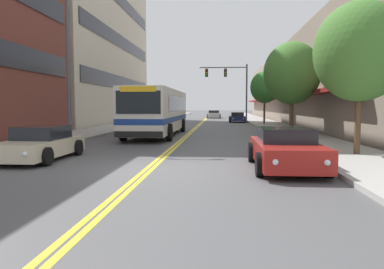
# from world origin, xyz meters

# --- Properties ---
(ground_plane) EXTENTS (240.00, 240.00, 0.00)m
(ground_plane) POSITION_xyz_m (0.00, 37.00, 0.00)
(ground_plane) COLOR #4C4C4F
(sidewalk_left) EXTENTS (3.42, 106.00, 0.15)m
(sidewalk_left) POSITION_xyz_m (-7.21, 37.00, 0.07)
(sidewalk_left) COLOR #9E9B96
(sidewalk_left) RESTS_ON ground_plane
(sidewalk_right) EXTENTS (3.42, 106.00, 0.15)m
(sidewalk_right) POSITION_xyz_m (7.21, 37.00, 0.07)
(sidewalk_right) COLOR #9E9B96
(sidewalk_right) RESTS_ON ground_plane
(centre_line) EXTENTS (0.34, 106.00, 0.01)m
(centre_line) POSITION_xyz_m (0.00, 37.00, 0.00)
(centre_line) COLOR yellow
(centre_line) RESTS_ON ground_plane
(office_tower_left) EXTENTS (12.08, 28.71, 27.88)m
(office_tower_left) POSITION_xyz_m (-15.16, 31.45, 13.94)
(office_tower_left) COLOR beige
(office_tower_left) RESTS_ON ground_plane
(storefront_row_right) EXTENTS (9.10, 68.00, 8.73)m
(storefront_row_right) POSITION_xyz_m (13.15, 37.00, 4.36)
(storefront_row_right) COLOR gray
(storefront_row_right) RESTS_ON ground_plane
(city_bus) EXTENTS (2.94, 12.39, 3.04)m
(city_bus) POSITION_xyz_m (-1.96, 13.61, 1.72)
(city_bus) COLOR silver
(city_bus) RESTS_ON ground_plane
(car_slate_blue_parked_left_near) EXTENTS (1.98, 4.50, 1.30)m
(car_slate_blue_parked_left_near) POSITION_xyz_m (-4.27, 24.36, 0.61)
(car_slate_blue_parked_left_near) COLOR #475675
(car_slate_blue_parked_left_near) RESTS_ON ground_plane
(car_white_parked_left_mid) EXTENTS (2.06, 4.19, 1.33)m
(car_white_parked_left_mid) POSITION_xyz_m (-4.31, 32.51, 0.61)
(car_white_parked_left_mid) COLOR white
(car_white_parked_left_mid) RESTS_ON ground_plane
(car_champagne_parked_left_far) EXTENTS (2.01, 4.52, 1.24)m
(car_champagne_parked_left_far) POSITION_xyz_m (-4.40, 1.74, 0.58)
(car_champagne_parked_left_far) COLOR beige
(car_champagne_parked_left_far) RESTS_ON ground_plane
(car_red_parked_right_foreground) EXTENTS (2.12, 4.71, 1.29)m
(car_red_parked_right_foreground) POSITION_xyz_m (4.31, 0.42, 0.62)
(car_red_parked_right_foreground) COLOR maroon
(car_red_parked_right_foreground) RESTS_ON ground_plane
(car_navy_parked_right_mid) EXTENTS (2.02, 4.42, 1.21)m
(car_navy_parked_right_mid) POSITION_xyz_m (4.29, 34.69, 0.57)
(car_navy_parked_right_mid) COLOR #19234C
(car_navy_parked_right_mid) RESTS_ON ground_plane
(car_silver_moving_lead) EXTENTS (2.21, 4.69, 1.26)m
(car_silver_moving_lead) POSITION_xyz_m (1.13, 49.92, 0.60)
(car_silver_moving_lead) COLOR #B7B7BC
(car_silver_moving_lead) RESTS_ON ground_plane
(traffic_signal_mast) EXTENTS (5.51, 0.38, 6.74)m
(traffic_signal_mast) POSITION_xyz_m (3.39, 31.95, 4.78)
(traffic_signal_mast) COLOR #47474C
(traffic_signal_mast) RESTS_ON ground_plane
(street_lamp_left_near) EXTENTS (2.07, 0.28, 8.81)m
(street_lamp_left_near) POSITION_xyz_m (-5.05, 6.63, 5.15)
(street_lamp_left_near) COLOR #47474C
(street_lamp_left_near) RESTS_ON ground_plane
(street_tree_right_near) EXTENTS (3.44, 3.44, 5.78)m
(street_tree_right_near) POSITION_xyz_m (7.48, 3.19, 4.03)
(street_tree_right_near) COLOR brown
(street_tree_right_near) RESTS_ON sidewalk_right
(street_tree_right_mid) EXTENTS (3.74, 3.74, 6.06)m
(street_tree_right_mid) POSITION_xyz_m (6.94, 13.79, 4.15)
(street_tree_right_mid) COLOR brown
(street_tree_right_mid) RESTS_ON sidewalk_right
(street_tree_right_far) EXTENTS (2.89, 2.89, 5.30)m
(street_tree_right_far) POSITION_xyz_m (6.64, 26.72, 3.85)
(street_tree_right_far) COLOR brown
(street_tree_right_far) RESTS_ON sidewalk_right
(fire_hydrant) EXTENTS (0.35, 0.27, 0.85)m
(fire_hydrant) POSITION_xyz_m (5.95, 7.24, 0.57)
(fire_hydrant) COLOR #B7B7BC
(fire_hydrant) RESTS_ON sidewalk_right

